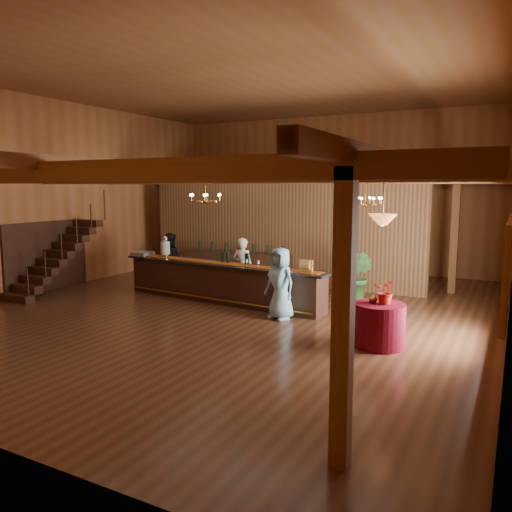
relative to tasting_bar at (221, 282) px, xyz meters
The scene contains 30 objects.
floor 1.02m from the tasting_bar, 35.20° to the right, with size 14.00×14.00×0.00m, color #56311E.
ceiling 5.06m from the tasting_bar, 35.20° to the right, with size 14.00×14.00×0.00m, color #936039.
wall_back 6.90m from the tasting_bar, 83.67° to the left, with size 12.00×0.10×5.50m, color #A66237.
wall_left 5.75m from the tasting_bar, behind, with size 0.10×14.00×5.50m, color #A66237.
beam_grid 2.82m from the tasting_bar, ahead, with size 11.90×13.90×0.39m.
support_posts 1.64m from the tasting_bar, 54.46° to the right, with size 9.20×10.20×3.20m.
partition_wall 3.17m from the tasting_bar, 85.80° to the left, with size 9.00×0.18×3.10m, color brown.
window_right_front 7.07m from the tasting_bar, 17.54° to the right, with size 0.12×1.05×1.75m, color white.
window_right_back 6.77m from the tasting_bar, ahead, with size 0.12×1.05×1.75m, color white.
staircase 4.92m from the tasting_bar, 165.22° to the right, with size 1.00×2.80×2.00m.
backroom_boxes 5.01m from the tasting_bar, 85.11° to the left, with size 4.10×0.60×1.10m.
tasting_bar is the anchor object (origin of this frame).
beverage_dispenser 2.16m from the tasting_bar, behind, with size 0.26×0.26×0.60m.
glass_rack_tray 2.87m from the tasting_bar, behind, with size 0.50×0.50×0.10m, color gray.
raffle_drum 2.59m from the tasting_bar, ahead, with size 0.34×0.24×0.30m.
bar_bottle_0 0.66m from the tasting_bar, 106.67° to the left, with size 0.07×0.07×0.30m, color black.
bar_bottle_1 0.68m from the tasting_bar, 35.98° to the left, with size 0.07×0.07×0.30m, color black.
bar_bottle_2 0.97m from the tasting_bar, ahead, with size 0.07×0.07×0.30m, color black.
bar_bottle_3 1.01m from the tasting_bar, ahead, with size 0.07×0.07×0.30m, color black.
backbar_shelf 2.69m from the tasting_bar, 109.40° to the left, with size 3.39×0.53×0.95m, color #3B1E16.
round_table 4.92m from the tasting_bar, 21.23° to the right, with size 0.96×0.96×0.83m, color #590B21.
chandelier_left 2.40m from the tasting_bar, 80.70° to the right, with size 0.80×0.80×0.62m.
chandelier_right 4.22m from the tasting_bar, 19.58° to the left, with size 0.80×0.80×0.70m.
pendant_lamp 5.26m from the tasting_bar, 21.23° to the right, with size 0.52×0.52×0.90m.
bartender 0.77m from the tasting_bar, 65.53° to the left, with size 0.60×0.39×1.64m, color white.
staff_second 2.37m from the tasting_bar, 161.74° to the left, with size 0.80×0.63×1.65m, color black.
guest 2.28m from the tasting_bar, 22.00° to the right, with size 0.80×0.52×1.64m, color #88C5E4.
floor_plant 3.61m from the tasting_bar, 28.87° to the left, with size 0.73×0.59×1.32m, color #325C28.
table_flowers 5.04m from the tasting_bar, 20.68° to the right, with size 0.43×0.37×0.48m, color #AD1714.
table_vase 4.81m from the tasting_bar, 21.68° to the right, with size 0.14×0.14×0.28m, color #9E6A2B.
Camera 1 is at (6.05, -10.40, 3.00)m, focal length 35.00 mm.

